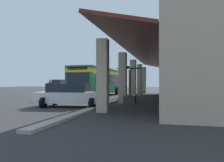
# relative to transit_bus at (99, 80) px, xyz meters

# --- Properties ---
(ground) EXTENTS (120.00, 120.00, 0.00)m
(ground) POSITION_rel_transit_bus_xyz_m (3.53, 9.07, -1.85)
(ground) COLOR #2D2D30
(curb_strip) EXTENTS (31.34, 0.50, 0.12)m
(curb_strip) POSITION_rel_transit_bus_xyz_m (2.60, 3.45, -1.79)
(curb_strip) COLOR #9E998E
(curb_strip) RESTS_ON ground
(transit_bus) EXTENTS (11.31, 3.15, 3.34)m
(transit_bus) POSITION_rel_transit_bus_xyz_m (0.00, 0.00, 0.00)
(transit_bus) COLOR #196638
(transit_bus) RESTS_ON ground
(parked_suv_tan) EXTENTS (4.85, 2.29, 1.97)m
(parked_suv_tan) POSITION_rel_transit_bus_xyz_m (-5.40, -7.69, -0.84)
(parked_suv_tan) COLOR #9E845B
(parked_suv_tan) RESTS_ON ground
(parked_sedan_charcoal) EXTENTS (4.45, 2.11, 1.47)m
(parked_sedan_charcoal) POSITION_rel_transit_bus_xyz_m (-8.84, -6.11, -1.10)
(parked_sedan_charcoal) COLOR #232328
(parked_sedan_charcoal) RESTS_ON ground
(parked_sedan_white) EXTENTS (2.74, 4.56, 1.47)m
(parked_sedan_white) POSITION_rel_transit_bus_xyz_m (11.07, 1.67, -1.10)
(parked_sedan_white) COLOR silver
(parked_sedan_white) RESTS_ON ground
(pedestrian) EXTENTS (0.65, 0.44, 1.77)m
(pedestrian) POSITION_rel_transit_bus_xyz_m (7.26, -1.93, -0.84)
(pedestrian) COLOR navy
(pedestrian) RESTS_ON ground
(potted_palm) EXTENTS (1.92, 2.08, 2.73)m
(potted_palm) POSITION_rel_transit_bus_xyz_m (7.89, 4.87, -1.17)
(potted_palm) COLOR #4C4742
(potted_palm) RESTS_ON ground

